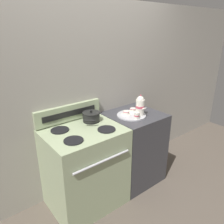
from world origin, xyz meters
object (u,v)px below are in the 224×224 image
at_px(stove, 85,168).
at_px(saucepan, 91,116).
at_px(teacup_left, 126,113).
at_px(creamer_jug, 137,115).
at_px(teapot, 140,106).
at_px(teacup_right, 133,110).
at_px(serving_tray, 131,115).

height_order(stove, saucepan, saucepan).
bearing_deg(saucepan, teacup_left, -14.76).
height_order(saucepan, creamer_jug, saucepan).
height_order(teapot, teacup_right, teapot).
bearing_deg(teapot, creamer_jug, -152.33).
bearing_deg(teacup_right, creamer_jug, -122.73).
xyz_separation_m(serving_tray, teacup_left, (-0.05, 0.05, 0.03)).
relative_size(saucepan, creamer_jug, 3.47).
height_order(saucepan, teacup_right, saucepan).
xyz_separation_m(serving_tray, creamer_jug, (-0.04, -0.12, 0.05)).
height_order(serving_tray, teapot, teapot).
bearing_deg(teacup_right, teapot, -94.24).
distance_m(saucepan, teapot, 0.59).
height_order(serving_tray, teacup_left, teacup_left).
bearing_deg(teacup_right, teacup_left, -172.82).
bearing_deg(serving_tray, stove, 178.50).
relative_size(stove, teacup_right, 8.06).
bearing_deg(serving_tray, teacup_right, 36.90).
height_order(teacup_right, creamer_jug, creamer_jug).
xyz_separation_m(serving_tray, teacup_right, (0.08, 0.06, 0.03)).
height_order(teapot, teacup_left, teapot).
relative_size(stove, serving_tray, 2.69).
bearing_deg(saucepan, stove, -143.71).
bearing_deg(teacup_left, serving_tray, -44.14).
bearing_deg(stove, teacup_left, 2.70).
relative_size(serving_tray, teacup_left, 3.00).
bearing_deg(stove, serving_tray, -1.50).
distance_m(teacup_right, creamer_jug, 0.22).
bearing_deg(creamer_jug, saucepan, 146.90).
bearing_deg(teacup_right, stove, -176.50).
xyz_separation_m(stove, teacup_left, (0.61, 0.03, 0.49)).
bearing_deg(teapot, stove, 173.49).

